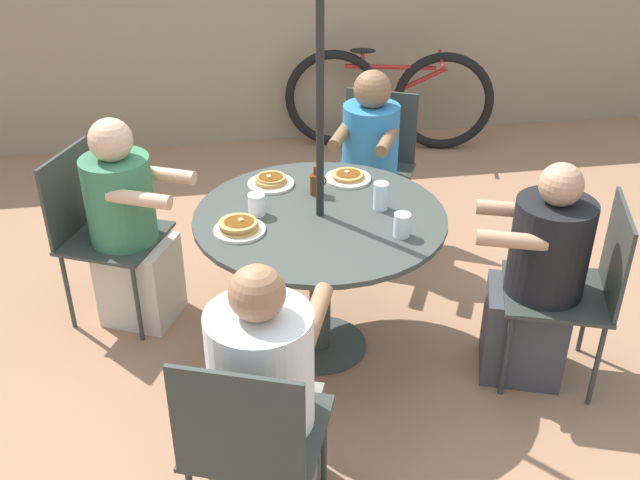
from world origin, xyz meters
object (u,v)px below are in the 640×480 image
pancake_plate_c (239,227)px  coffee_cup (257,204)px  patio_chair_west (251,437)px  diner_west (265,406)px  patio_chair_east (375,159)px  drinking_glass_b (381,196)px  patio_chair_north (579,282)px  diner_north (537,284)px  drinking_glass_a (402,225)px  pancake_plate_b (271,181)px  patio_chair_south (97,224)px  bicycle (389,99)px  diner_south (129,232)px  pancake_plate_a (348,177)px  syrup_bottle (316,183)px  patio_table (320,239)px  diner_east (368,172)px

pancake_plate_c → coffee_cup: 0.18m
patio_chair_west → diner_west: (0.06, 0.17, -0.03)m
patio_chair_east → drinking_glass_b: bearing=103.5°
diner_west → drinking_glass_b: bearing=76.7°
patio_chair_north → diner_north: (-0.17, 0.06, -0.03)m
patio_chair_east → drinking_glass_a: (-0.20, -1.32, 0.29)m
patio_chair_east → drinking_glass_b: 1.12m
patio_chair_west → pancake_plate_b: patio_chair_west is taller
patio_chair_east → patio_chair_north: bearing=138.0°
patio_chair_south → diner_west: (0.72, -1.45, -0.03)m
patio_chair_north → patio_chair_east: 1.59m
pancake_plate_b → bicycle: size_ratio=0.14×
drinking_glass_a → drinking_glass_b: (-0.03, 0.26, 0.01)m
diner_south → patio_chair_west: diner_south is taller
drinking_glass_a → pancake_plate_a: bearing=101.6°
pancake_plate_c → syrup_bottle: bearing=38.1°
patio_table → patio_chair_west: bearing=-110.7°
diner_south → diner_west: diner_south is taller
diner_north → patio_chair_west: diner_north is taller
patio_chair_east → bicycle: patio_chair_east is taller
patio_chair_north → patio_chair_south: (-2.20, 0.90, 0.00)m
diner_west → pancake_plate_a: 1.43m
diner_west → pancake_plate_c: size_ratio=4.84×
diner_north → drinking_glass_b: bearing=81.6°
patio_chair_north → bicycle: bearing=23.2°
diner_south → syrup_bottle: diner_south is taller
diner_north → diner_south: bearing=87.3°
bicycle → syrup_bottle: bearing=-98.8°
patio_chair_north → patio_chair_east: bearing=42.0°
patio_chair_east → diner_south: 1.57m
patio_chair_south → pancake_plate_c: size_ratio=3.97×
patio_chair_south → syrup_bottle: bearing=100.1°
patio_chair_west → drinking_glass_b: patio_chair_west is taller
pancake_plate_a → diner_north: bearing=-42.2°
drinking_glass_a → pancake_plate_b: bearing=130.7°
patio_table → patio_chair_north: bearing=-19.7°
diner_east → patio_chair_south: bearing=40.7°
patio_table → coffee_cup: size_ratio=11.57×
patio_table → patio_chair_south: 1.19m
patio_chair_north → patio_chair_west: same height
diner_east → patio_chair_north: bearing=143.2°
diner_north → coffee_cup: 1.33m
drinking_glass_a → bicycle: bearing=76.9°
coffee_cup → bicycle: 2.73m
bicycle → diner_east: bearing=-94.5°
patio_chair_west → patio_table: bearing=90.0°
diner_south → drinking_glass_a: (1.24, -0.68, 0.30)m
patio_chair_east → bicycle: size_ratio=0.57×
pancake_plate_c → coffee_cup: bearing=58.0°
diner_east → pancake_plate_a: diner_east is taller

